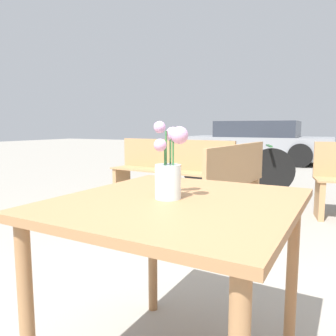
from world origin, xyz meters
The scene contains 6 objects.
table_front centered at (0.00, 0.00, 0.65)m, with size 0.87×0.95×0.75m.
flower_vase centered at (-0.03, -0.01, 0.86)m, with size 0.15×0.16×0.29m.
bench_near centered at (-1.43, 2.76, 0.47)m, with size 1.74×0.51×0.85m.
bench_far centered at (-0.42, 2.04, 0.45)m, with size 0.49×1.50×0.85m.
bicycle centered at (-0.84, 3.88, 0.36)m, with size 1.63×0.64×0.80m.
parked_car centered at (-1.57, 8.52, 0.57)m, with size 4.01×1.88×1.18m.
Camera 1 is at (0.52, -1.08, 1.02)m, focal length 35.00 mm.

